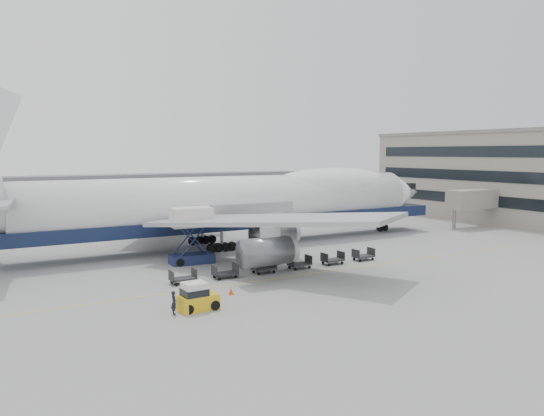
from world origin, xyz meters
TOP-DOWN VIEW (x-y plane):
  - ground at (0.00, 0.00)m, footprint 260.00×260.00m
  - apron_line at (0.00, -6.00)m, footprint 60.00×0.15m
  - hangar at (-10.00, 70.00)m, footprint 110.00×8.00m
  - airliner at (0.64, 12.00)m, footprint 67.00×55.30m
  - catering_truck at (-8.60, 4.52)m, footprint 4.79×3.49m
  - baggage_tug at (-14.55, -11.64)m, footprint 3.01×1.71m
  - ground_worker at (-16.42, -11.83)m, footprint 0.50×0.69m
  - traffic_cone at (-10.42, -8.98)m, footprint 0.44×0.44m
  - dolly_0 at (-12.59, -3.44)m, footprint 2.30×1.35m
  - dolly_1 at (-8.39, -3.44)m, footprint 2.30×1.35m
  - dolly_2 at (-4.18, -3.44)m, footprint 2.30×1.35m
  - dolly_3 at (0.02, -3.44)m, footprint 2.30×1.35m
  - dolly_4 at (4.22, -3.44)m, footprint 2.30×1.35m
  - dolly_5 at (8.43, -3.44)m, footprint 2.30×1.35m

SIDE VIEW (x-z plane):
  - ground at x=0.00m, z-range 0.00..0.00m
  - apron_line at x=0.00m, z-range 0.00..0.01m
  - traffic_cone at x=-10.42m, z-range -0.02..0.63m
  - dolly_0 at x=-12.59m, z-range -0.12..1.18m
  - dolly_1 at x=-8.39m, z-range -0.12..1.18m
  - dolly_2 at x=-4.18m, z-range -0.12..1.18m
  - dolly_3 at x=0.02m, z-range -0.12..1.18m
  - dolly_4 at x=4.22m, z-range -0.12..1.18m
  - dolly_5 at x=8.43m, z-range -0.12..1.18m
  - ground_worker at x=-16.42m, z-range 0.00..1.77m
  - baggage_tug at x=-14.55m, z-range -0.12..2.03m
  - catering_truck at x=-8.60m, z-range 0.42..6.44m
  - hangar at x=-10.00m, z-range 0.00..7.00m
  - airliner at x=0.64m, z-range -4.37..15.61m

